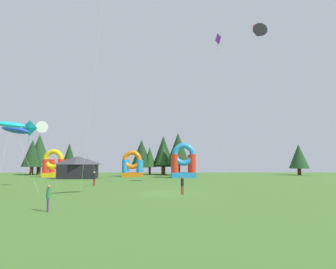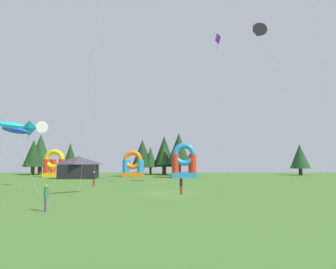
% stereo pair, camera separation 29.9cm
% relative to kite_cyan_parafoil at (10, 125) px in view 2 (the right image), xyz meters
% --- Properties ---
extents(ground_plane, '(120.00, 120.00, 0.00)m').
position_rel_kite_cyan_parafoil_xyz_m(ground_plane, '(14.09, 2.38, -6.28)').
color(ground_plane, '#47752D').
extents(kite_cyan_parafoil, '(2.55, 1.67, 6.70)m').
position_rel_kite_cyan_parafoil_xyz_m(kite_cyan_parafoil, '(0.00, 0.00, 0.00)').
color(kite_cyan_parafoil, '#19B7CC').
rests_on(kite_cyan_parafoil, ground_plane).
extents(kite_blue_parafoil, '(4.18, 1.52, 6.75)m').
position_rel_kite_cyan_parafoil_xyz_m(kite_blue_parafoil, '(-0.96, 2.83, -0.18)').
color(kite_blue_parafoil, blue).
rests_on(kite_blue_parafoil, ground_plane).
extents(kite_white_delta, '(2.78, 1.86, 8.08)m').
position_rel_kite_cyan_parafoil_xyz_m(kite_white_delta, '(-1.63, 10.48, 1.05)').
color(kite_white_delta, white).
rests_on(kite_white_delta, ground_plane).
extents(kite_black_delta, '(5.32, 2.06, 21.41)m').
position_rel_kite_cyan_parafoil_xyz_m(kite_black_delta, '(26.25, 12.26, 14.07)').
color(kite_black_delta, black).
rests_on(kite_black_delta, ground_plane).
extents(kite_pink_box, '(9.68, 0.72, 21.62)m').
position_rel_kite_cyan_parafoil_xyz_m(kite_pink_box, '(26.01, 12.51, 14.76)').
color(kite_pink_box, '#EA599E').
rests_on(kite_pink_box, ground_plane).
extents(kite_teal_diamond, '(1.96, 1.82, 6.94)m').
position_rel_kite_cyan_parafoil_xyz_m(kite_teal_diamond, '(-0.21, 3.97, 0.07)').
color(kite_teal_diamond, '#0C7F7A').
rests_on(kite_teal_diamond, ground_plane).
extents(kite_purple_diamond, '(1.74, 3.58, 19.48)m').
position_rel_kite_cyan_parafoil_xyz_m(kite_purple_diamond, '(20.43, 11.19, 12.52)').
color(kite_purple_diamond, purple).
rests_on(kite_purple_diamond, ground_plane).
extents(person_far_side, '(0.39, 0.39, 1.60)m').
position_rel_kite_cyan_parafoil_xyz_m(person_far_side, '(6.55, -7.76, -5.33)').
color(person_far_side, '#724C8C').
rests_on(person_far_side, ground_plane).
extents(person_left_edge, '(0.44, 0.44, 1.80)m').
position_rel_kite_cyan_parafoil_xyz_m(person_left_edge, '(4.61, 12.10, -5.21)').
color(person_left_edge, '#B21E26').
rests_on(person_left_edge, ground_plane).
extents(person_near_camera, '(0.35, 0.35, 1.65)m').
position_rel_kite_cyan_parafoil_xyz_m(person_near_camera, '(15.23, 1.73, -5.30)').
color(person_near_camera, '#B21E26').
rests_on(person_near_camera, ground_plane).
extents(inflatable_blue_arch, '(4.67, 4.72, 6.71)m').
position_rel_kite_cyan_parafoil_xyz_m(inflatable_blue_arch, '(17.27, 32.03, -3.74)').
color(inflatable_blue_arch, '#268CD8').
rests_on(inflatable_blue_arch, ground_plane).
extents(inflatable_red_slide, '(4.15, 4.67, 5.47)m').
position_rel_kite_cyan_parafoil_xyz_m(inflatable_red_slide, '(6.85, 36.88, -4.31)').
color(inflatable_red_slide, orange).
rests_on(inflatable_red_slide, ground_plane).
extents(inflatable_orange_dome, '(4.34, 4.79, 5.66)m').
position_rel_kite_cyan_parafoil_xyz_m(inflatable_orange_dome, '(-8.98, 35.69, -4.22)').
color(inflatable_orange_dome, yellow).
rests_on(inflatable_orange_dome, ground_plane).
extents(festival_tent, '(6.60, 4.12, 4.11)m').
position_rel_kite_cyan_parafoil_xyz_m(festival_tent, '(-2.38, 29.07, -4.22)').
color(festival_tent, black).
rests_on(festival_tent, ground_plane).
extents(tree_row_0, '(4.74, 4.74, 8.36)m').
position_rel_kite_cyan_parafoil_xyz_m(tree_row_0, '(-17.91, 44.83, -1.18)').
color(tree_row_0, '#4C331E').
rests_on(tree_row_0, ground_plane).
extents(tree_row_1, '(5.19, 5.19, 9.94)m').
position_rel_kite_cyan_parafoil_xyz_m(tree_row_1, '(-17.33, 47.39, -0.01)').
color(tree_row_1, '#4C331E').
rests_on(tree_row_1, ground_plane).
extents(tree_row_2, '(3.54, 3.54, 7.68)m').
position_rel_kite_cyan_parafoil_xyz_m(tree_row_2, '(-9.75, 46.78, -1.53)').
color(tree_row_2, '#4C331E').
rests_on(tree_row_2, ground_plane).
extents(tree_row_3, '(5.44, 5.44, 8.59)m').
position_rel_kite_cyan_parafoil_xyz_m(tree_row_3, '(7.87, 47.48, -1.16)').
color(tree_row_3, '#4C331E').
rests_on(tree_row_3, ground_plane).
extents(tree_row_4, '(3.08, 3.08, 6.82)m').
position_rel_kite_cyan_parafoil_xyz_m(tree_row_4, '(9.95, 46.92, -2.00)').
color(tree_row_4, '#4C331E').
rests_on(tree_row_4, ground_plane).
extents(tree_row_5, '(3.65, 3.65, 7.43)m').
position_rel_kite_cyan_parafoil_xyz_m(tree_row_5, '(13.28, 45.78, -1.46)').
color(tree_row_5, '#4C331E').
rests_on(tree_row_5, ground_plane).
extents(tree_row_6, '(5.52, 5.52, 9.59)m').
position_rel_kite_cyan_parafoil_xyz_m(tree_row_6, '(13.29, 47.91, -0.57)').
color(tree_row_6, '#4C331E').
rests_on(tree_row_6, ground_plane).
extents(tree_row_7, '(5.39, 5.39, 9.83)m').
position_rel_kite_cyan_parafoil_xyz_m(tree_row_7, '(16.75, 42.88, -0.08)').
color(tree_row_7, '#4C331E').
rests_on(tree_row_7, ground_plane).
extents(tree_row_8, '(4.56, 4.56, 7.25)m').
position_rel_kite_cyan_parafoil_xyz_m(tree_row_8, '(45.16, 43.31, -1.91)').
color(tree_row_8, '#4C331E').
rests_on(tree_row_8, ground_plane).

